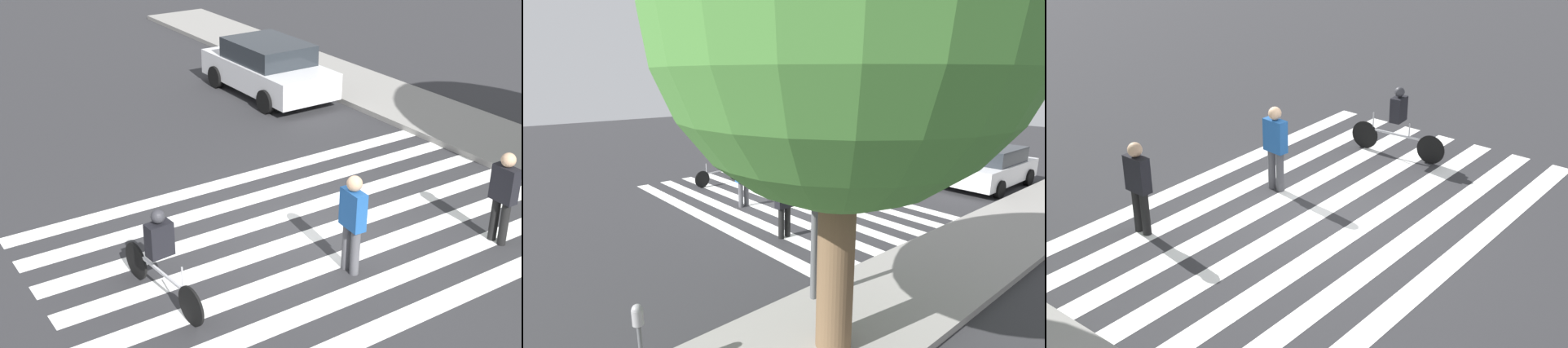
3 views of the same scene
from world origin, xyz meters
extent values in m
plane|color=#2D2D30|center=(0.00, 0.00, 0.00)|extent=(60.00, 60.00, 0.00)
cube|color=white|center=(-2.81, 0.00, 0.00)|extent=(0.43, 10.00, 0.01)
cube|color=white|center=(-1.87, 0.00, 0.00)|extent=(0.43, 10.00, 0.01)
cube|color=white|center=(-0.94, 0.00, 0.00)|extent=(0.43, 10.00, 0.01)
cube|color=white|center=(0.00, 0.00, 0.00)|extent=(0.43, 10.00, 0.01)
cube|color=white|center=(0.94, 0.00, 0.00)|extent=(0.43, 10.00, 0.01)
cube|color=white|center=(1.87, 0.00, 0.00)|extent=(0.43, 10.00, 0.01)
cube|color=white|center=(2.81, 0.00, 0.00)|extent=(0.43, 10.00, 0.01)
cylinder|color=#4C4C51|center=(1.20, -0.31, 0.42)|extent=(0.16, 0.16, 0.83)
cylinder|color=#4C4C51|center=(1.41, -0.31, 0.42)|extent=(0.16, 0.16, 0.83)
cube|color=#1E5199|center=(1.30, -0.31, 1.16)|extent=(0.50, 0.26, 0.66)
sphere|color=tan|center=(1.30, -0.31, 1.62)|extent=(0.26, 0.26, 0.26)
cylinder|color=black|center=(1.89, 2.54, 0.41)|extent=(0.15, 0.15, 0.83)
cylinder|color=black|center=(2.11, 2.54, 0.41)|extent=(0.15, 0.15, 0.83)
cube|color=black|center=(2.00, 2.54, 1.15)|extent=(0.49, 0.22, 0.65)
sphere|color=tan|center=(2.00, 2.54, 1.61)|extent=(0.26, 0.26, 0.26)
cylinder|color=black|center=(1.17, -3.25, 0.32)|extent=(0.64, 0.10, 0.64)
cylinder|color=black|center=(-0.46, -3.40, 0.32)|extent=(0.64, 0.10, 0.64)
cube|color=#B2B2B7|center=(0.35, -3.32, 0.50)|extent=(1.38, 0.16, 0.04)
cylinder|color=#B2B2B7|center=(0.07, -3.35, 0.66)|extent=(0.03, 0.03, 0.32)
cylinder|color=#B2B2B7|center=(0.96, -3.26, 0.70)|extent=(0.03, 0.03, 0.40)
cube|color=black|center=(0.35, -3.32, 1.09)|extent=(0.28, 0.42, 0.55)
sphere|color=#333338|center=(0.35, -3.32, 1.49)|extent=(0.22, 0.22, 0.22)
camera|label=1|loc=(9.22, -7.28, 6.58)|focal=50.00mm
camera|label=2|loc=(8.53, 10.16, 4.15)|focal=28.00mm
camera|label=3|loc=(-7.46, 9.62, 6.38)|focal=50.00mm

